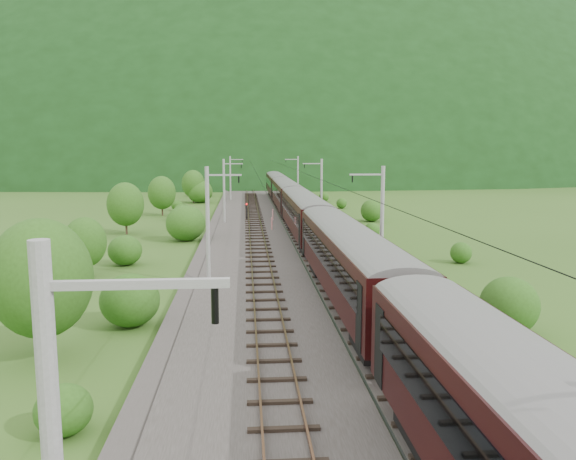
{
  "coord_description": "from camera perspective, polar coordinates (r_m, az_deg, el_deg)",
  "views": [
    {
      "loc": [
        -3.59,
        -39.22,
        9.43
      ],
      "look_at": [
        0.08,
        8.34,
        2.6
      ],
      "focal_mm": 35.0,
      "sensor_mm": 36.0,
      "label": 1
    }
  ],
  "objects": [
    {
      "name": "track_right",
      "position": [
        50.4,
        2.49,
        -2.21
      ],
      "size": [
        2.4,
        220.0,
        0.27
      ],
      "color": "brown",
      "rests_on": "railbed"
    },
    {
      "name": "mountain_main",
      "position": [
        299.39,
        -3.75,
        6.32
      ],
      "size": [
        504.0,
        360.0,
        244.0
      ],
      "primitive_type": "ellipsoid",
      "color": "#143311",
      "rests_on": "ground"
    },
    {
      "name": "ground",
      "position": [
        40.5,
        0.8,
        -5.32
      ],
      "size": [
        600.0,
        600.0,
        0.0
      ],
      "primitive_type": "plane",
      "color": "#315219",
      "rests_on": "ground"
    },
    {
      "name": "catenary_left",
      "position": [
        71.43,
        -6.45,
        4.14
      ],
      "size": [
        2.54,
        192.28,
        8.0
      ],
      "color": "gray",
      "rests_on": "railbed"
    },
    {
      "name": "mountain_ridge",
      "position": [
        358.76,
        -23.48,
        5.97
      ],
      "size": [
        336.0,
        280.0,
        132.0
      ],
      "primitive_type": "ellipsoid",
      "color": "#143311",
      "rests_on": "ground"
    },
    {
      "name": "catenary_right",
      "position": [
        72.05,
        3.35,
        4.21
      ],
      "size": [
        2.54,
        192.28,
        8.0
      ],
      "color": "gray",
      "rests_on": "railbed"
    },
    {
      "name": "hazard_post_near",
      "position": [
        64.71,
        -1.65,
        0.67
      ],
      "size": [
        0.15,
        0.15,
        1.42
      ],
      "primitive_type": "cylinder",
      "color": "red",
      "rests_on": "railbed"
    },
    {
      "name": "vegetation_right",
      "position": [
        48.45,
        13.69,
        -1.93
      ],
      "size": [
        6.92,
        106.56,
        2.7
      ],
      "color": "#285015",
      "rests_on": "ground"
    },
    {
      "name": "track_left",
      "position": [
        50.06,
        -2.98,
        -2.29
      ],
      "size": [
        2.4,
        220.0,
        0.27
      ],
      "color": "brown",
      "rests_on": "railbed"
    },
    {
      "name": "overhead_wires",
      "position": [
        49.41,
        -0.24,
        5.45
      ],
      "size": [
        4.83,
        198.0,
        0.03
      ],
      "color": "black",
      "rests_on": "ground"
    },
    {
      "name": "vegetation_left",
      "position": [
        68.05,
        -12.96,
        2.22
      ],
      "size": [
        12.73,
        142.69,
        6.46
      ],
      "color": "#285015",
      "rests_on": "ground"
    },
    {
      "name": "railbed",
      "position": [
        50.21,
        -0.24,
        -2.5
      ],
      "size": [
        14.0,
        220.0,
        0.3
      ],
      "primitive_type": "cube",
      "color": "#38332D",
      "rests_on": "ground"
    },
    {
      "name": "train",
      "position": [
        68.38,
        0.63,
        3.35
      ],
      "size": [
        3.16,
        152.35,
        5.51
      ],
      "color": "black",
      "rests_on": "ground"
    },
    {
      "name": "hazard_post_far",
      "position": [
        73.24,
        -1.56,
        1.56
      ],
      "size": [
        0.16,
        0.16,
        1.47
      ],
      "primitive_type": "cylinder",
      "color": "red",
      "rests_on": "railbed"
    },
    {
      "name": "signal",
      "position": [
        74.74,
        -4.22,
        2.06
      ],
      "size": [
        0.23,
        0.23,
        2.1
      ],
      "color": "black",
      "rests_on": "railbed"
    }
  ]
}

